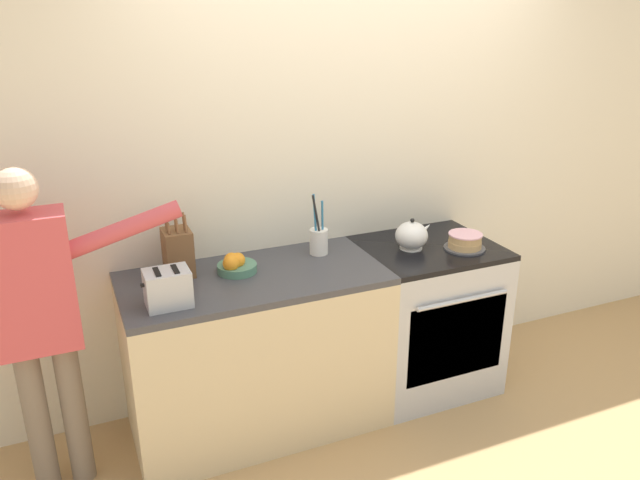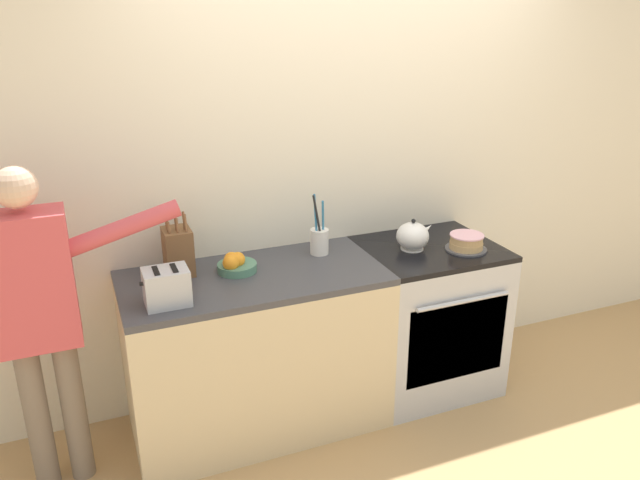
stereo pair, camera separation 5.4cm
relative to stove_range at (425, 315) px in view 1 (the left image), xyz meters
The scene contains 11 objects.
ground_plane 0.64m from the stove_range, 135.77° to the right, with size 16.00×16.00×0.00m, color tan.
wall_back 0.98m from the stove_range, 133.59° to the left, with size 8.00×0.04×2.60m.
counter_cabinet 1.04m from the stove_range, behind, with size 1.33×0.66×0.89m.
stove_range is the anchor object (origin of this frame).
layer_cake 0.52m from the stove_range, 37.40° to the right, with size 0.23×0.23×0.09m.
tea_kettle 0.53m from the stove_range, behind, with size 0.22×0.18×0.18m.
knife_block 1.50m from the stove_range, behind, with size 0.14×0.17×0.33m.
utensil_crock 0.83m from the stove_range, 167.04° to the left, with size 0.10×0.10×0.34m.
fruit_bowl 1.22m from the stove_range, behind, with size 0.20×0.20×0.11m.
toaster 1.60m from the stove_range, behind, with size 0.22×0.15×0.17m.
person_baker 2.10m from the stove_range, behind, with size 0.91×0.20×1.57m.
Camera 1 is at (-1.54, -2.45, 2.18)m, focal length 35.00 mm.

